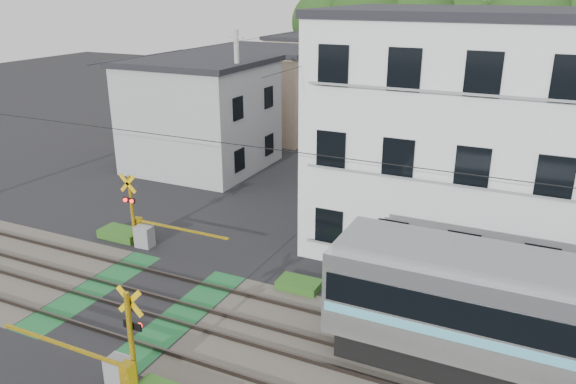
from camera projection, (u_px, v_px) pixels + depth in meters
The scene contains 11 objects.
ground at pixel (136, 302), 18.94m from camera, with size 120.00×120.00×0.00m, color black.
track_bed at pixel (136, 301), 18.93m from camera, with size 120.00×120.00×0.14m.
crossing_signal_near at pixel (121, 367), 14.56m from camera, with size 4.74×0.65×3.09m.
crossing_signal_far at pixel (143, 230), 22.84m from camera, with size 4.74×0.65×3.09m.
apartment_block at pixel (456, 132), 22.01m from camera, with size 10.20×8.36×9.30m.
houses_row at pixel (375, 89), 39.77m from camera, with size 22.07×31.35×6.80m.
tree_hill at pixel (428, 29), 58.50m from camera, with size 40.00×13.45×11.72m.
catenary at pixel (299, 233), 15.30m from camera, with size 60.00×5.04×7.00m.
utility_poles at pixel (344, 82), 37.53m from camera, with size 7.90×42.00×8.00m.
pedestrian at pixel (373, 125), 39.36m from camera, with size 0.68×0.45×1.88m, color black.
weed_patches at pixel (177, 311), 18.10m from camera, with size 10.25×8.80×0.40m.
Camera 1 is at (11.69, -12.76, 9.97)m, focal length 35.00 mm.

